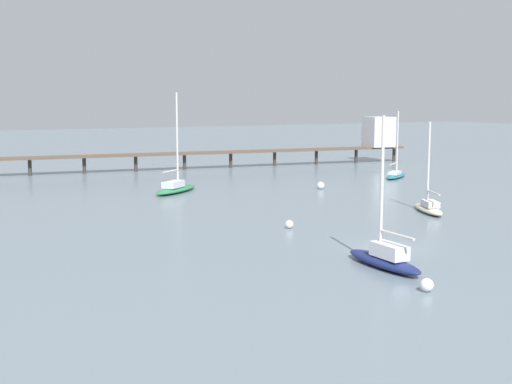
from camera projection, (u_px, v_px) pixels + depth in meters
The scene contains 9 objects.
ground_plane at pixel (389, 248), 46.88m from camera, with size 400.00×400.00×0.00m, color slate.
pier at pixel (265, 143), 103.27m from camera, with size 88.36×13.02×7.42m.
sailboat_cream at pixel (429, 206), 61.30m from camera, with size 3.96×6.48×8.26m.
sailboat_teal at pixel (396, 174), 88.51m from camera, with size 6.44×5.26×8.73m.
sailboat_navy at pixel (385, 257), 41.15m from camera, with size 1.77×6.75×9.30m.
sailboat_green at pixel (176, 187), 74.54m from camera, with size 7.50×6.75×11.01m.
mooring_buoy_near at pixel (289, 224), 53.78m from camera, with size 0.67×0.67×0.67m, color silver.
mooring_buoy_far at pixel (321, 185), 77.32m from camera, with size 0.85×0.85×0.85m, color silver.
mooring_buoy_mid at pixel (427, 285), 36.08m from camera, with size 0.74×0.74×0.74m, color silver.
Camera 1 is at (-29.71, -36.21, 10.25)m, focal length 47.20 mm.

